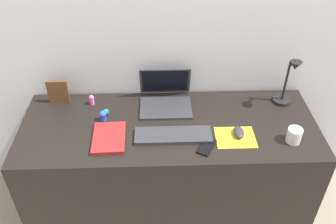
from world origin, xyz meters
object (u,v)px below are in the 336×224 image
object	(u,v)px
laptop	(165,96)
toy_figurine_blue	(103,115)
toy_figurine_teal	(106,112)
cell_phone	(207,147)
notebook_pad	(109,138)
toy_figurine_pink	(92,100)
picture_frame	(58,92)
desk_lamp	(288,83)
keyboard	(173,135)
coffee_mug	(294,135)
mouse	(239,132)

from	to	relation	value
laptop	toy_figurine_blue	distance (m)	0.39
toy_figurine_teal	cell_phone	bearing A→B (deg)	-28.24
notebook_pad	toy_figurine_blue	distance (m)	0.17
toy_figurine_pink	picture_frame	bearing A→B (deg)	173.08
desk_lamp	notebook_pad	world-z (taller)	desk_lamp
laptop	keyboard	size ratio (longest dim) A/B	0.73
notebook_pad	picture_frame	xyz separation A→B (m)	(-0.32, 0.34, 0.06)
picture_frame	coffee_mug	world-z (taller)	picture_frame
keyboard	toy_figurine_pink	world-z (taller)	toy_figurine_pink
notebook_pad	coffee_mug	bearing A→B (deg)	-4.29
keyboard	notebook_pad	world-z (taller)	same
notebook_pad	toy_figurine_blue	xyz separation A→B (m)	(-0.05, 0.16, 0.03)
toy_figurine_pink	toy_figurine_blue	xyz separation A→B (m)	(0.08, -0.16, 0.00)
desk_lamp	coffee_mug	distance (m)	0.34
notebook_pad	toy_figurine_teal	bearing A→B (deg)	98.39
cell_phone	toy_figurine_blue	xyz separation A→B (m)	(-0.56, 0.24, 0.03)
keyboard	picture_frame	bearing A→B (deg)	153.44
coffee_mug	mouse	bearing A→B (deg)	168.70
keyboard	notebook_pad	xyz separation A→B (m)	(-0.34, -0.01, 0.00)
toy_figurine_blue	cell_phone	bearing A→B (deg)	-23.39
toy_figurine_pink	toy_figurine_teal	world-z (taller)	toy_figurine_pink
coffee_mug	toy_figurine_blue	bearing A→B (deg)	168.45
notebook_pad	coffee_mug	distance (m)	0.97
cell_phone	notebook_pad	bearing A→B (deg)	-158.91
mouse	toy_figurine_pink	size ratio (longest dim) A/B	1.53
laptop	toy_figurine_pink	distance (m)	0.44
toy_figurine_blue	desk_lamp	bearing A→B (deg)	6.20
mouse	picture_frame	world-z (taller)	picture_frame
toy_figurine_blue	toy_figurine_teal	bearing A→B (deg)	80.16
mouse	toy_figurine_blue	xyz separation A→B (m)	(-0.74, 0.15, 0.01)
notebook_pad	coffee_mug	size ratio (longest dim) A/B	2.97
laptop	desk_lamp	size ratio (longest dim) A/B	0.92
keyboard	mouse	bearing A→B (deg)	-0.03
cell_phone	desk_lamp	distance (m)	0.63
picture_frame	notebook_pad	bearing A→B (deg)	-46.32
mouse	toy_figurine_blue	size ratio (longest dim) A/B	1.47
coffee_mug	toy_figurine_teal	distance (m)	1.04
desk_lamp	toy_figurine_pink	size ratio (longest dim) A/B	5.21
keyboard	mouse	distance (m)	0.35
keyboard	desk_lamp	bearing A→B (deg)	21.72
toy_figurine_pink	mouse	bearing A→B (deg)	-20.65
toy_figurine_pink	toy_figurine_blue	world-z (taller)	toy_figurine_blue
desk_lamp	picture_frame	world-z (taller)	desk_lamp
mouse	notebook_pad	xyz separation A→B (m)	(-0.69, -0.01, -0.01)
picture_frame	laptop	bearing A→B (deg)	-2.52
desk_lamp	picture_frame	size ratio (longest dim) A/B	2.18
mouse	desk_lamp	xyz separation A→B (m)	(0.32, 0.27, 0.13)
laptop	cell_phone	xyz separation A→B (m)	(0.20, -0.39, -0.05)
toy_figurine_pink	toy_figurine_teal	xyz separation A→B (m)	(0.09, -0.10, -0.01)
coffee_mug	toy_figurine_teal	xyz separation A→B (m)	(-1.00, 0.26, -0.02)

